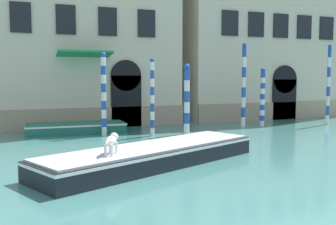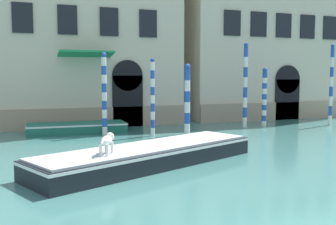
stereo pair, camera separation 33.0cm
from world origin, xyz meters
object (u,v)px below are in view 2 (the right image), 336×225
mooring_pole_1 (331,85)px  mooring_pole_2 (245,85)px  boat_moored_near_palazzo (77,128)px  mooring_pole_5 (104,94)px  boat_foreground (150,155)px  mooring_pole_0 (264,97)px  mooring_pole_4 (187,99)px  dog_on_deck (107,140)px  mooring_pole_3 (153,97)px

mooring_pole_1 → mooring_pole_2: same height
boat_moored_near_palazzo → mooring_pole_5: size_ratio=1.23×
boat_foreground → mooring_pole_0: size_ratio=2.43×
boat_moored_near_palazzo → mooring_pole_4: mooring_pole_4 is taller
mooring_pole_4 → boat_moored_near_palazzo: bearing=155.7°
boat_foreground → mooring_pole_4: bearing=33.5°
dog_on_deck → mooring_pole_5: (1.40, 7.79, 0.98)m
mooring_pole_1 → mooring_pole_3: size_ratio=1.27×
boat_foreground → mooring_pole_2: bearing=18.9°
mooring_pole_0 → mooring_pole_4: 5.50m
boat_foreground → mooring_pole_5: mooring_pole_5 is taller
boat_foreground → mooring_pole_3: size_ratio=2.19×
mooring_pole_4 → mooring_pole_0: bearing=14.6°
mooring_pole_3 → mooring_pole_5: mooring_pole_5 is taller
boat_moored_near_palazzo → mooring_pole_4: (5.06, -2.28, 1.48)m
dog_on_deck → mooring_pole_4: bearing=-8.9°
mooring_pole_3 → mooring_pole_5: bearing=155.1°
boat_moored_near_palazzo → mooring_pole_5: bearing=-45.2°
dog_on_deck → boat_moored_near_palazzo: 9.07m
dog_on_deck → mooring_pole_4: (5.28, 6.75, 0.72)m
boat_foreground → boat_moored_near_palazzo: size_ratio=1.66×
mooring_pole_2 → mooring_pole_3: size_ratio=1.27×
boat_moored_near_palazzo → mooring_pole_2: bearing=-4.4°
boat_foreground → dog_on_deck: bearing=-173.5°
dog_on_deck → mooring_pole_0: size_ratio=0.25×
boat_moored_near_palazzo → mooring_pole_1: size_ratio=1.04×
boat_moored_near_palazzo → mooring_pole_2: mooring_pole_2 is taller
dog_on_deck → boat_foreground: bearing=-30.5°
mooring_pole_3 → mooring_pole_5: size_ratio=0.93×
mooring_pole_4 → mooring_pole_5: 4.03m
mooring_pole_2 → mooring_pole_4: bearing=-161.6°
mooring_pole_2 → mooring_pole_5: (-7.93, -0.31, -0.35)m
dog_on_deck → mooring_pole_2: 12.42m
mooring_pole_4 → mooring_pole_2: bearing=18.4°
dog_on_deck → mooring_pole_3: mooring_pole_3 is taller
boat_foreground → mooring_pole_4: 7.09m
mooring_pole_2 → mooring_pole_5: size_ratio=1.18×
mooring_pole_3 → mooring_pole_2: bearing=12.6°
mooring_pole_0 → mooring_pole_2: (-1.28, -0.04, 0.68)m
boat_foreground → mooring_pole_3: 6.41m
mooring_pole_2 → dog_on_deck: bearing=-139.0°
mooring_pole_0 → mooring_pole_5: (-9.21, -0.35, 0.33)m
mooring_pole_0 → mooring_pole_3: (-7.09, -1.33, 0.18)m
mooring_pole_4 → mooring_pole_5: (-3.88, 1.04, 0.26)m
dog_on_deck → mooring_pole_5: mooring_pole_5 is taller
dog_on_deck → mooring_pole_3: 7.70m
mooring_pole_0 → mooring_pole_3: 7.21m
mooring_pole_3 → boat_foreground: bearing=-108.5°
mooring_pole_2 → mooring_pole_3: bearing=-167.4°
boat_moored_near_palazzo → mooring_pole_1: 14.57m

